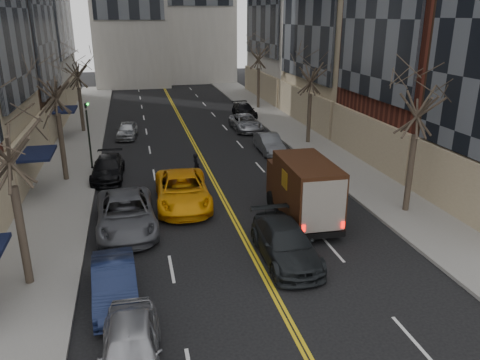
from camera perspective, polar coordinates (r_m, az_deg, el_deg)
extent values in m
cube|color=slate|center=(37.24, -19.52, 3.48)|extent=(4.00, 66.00, 0.15)
cube|color=slate|center=(39.38, 7.49, 5.28)|extent=(4.00, 66.00, 0.15)
cube|color=black|center=(28.21, -23.77, 2.94)|extent=(2.00, 3.00, 0.15)
cube|color=black|center=(28.68, -25.25, 0.78)|extent=(0.20, 3.00, 2.50)
cube|color=black|center=(40.73, -20.77, 8.01)|extent=(2.00, 3.00, 0.15)
cube|color=black|center=(41.06, -21.84, 6.46)|extent=(0.20, 3.00, 2.50)
cylinder|color=#382D23|center=(18.84, -25.02, -6.19)|extent=(0.30, 0.30, 3.83)
cylinder|color=#382D23|center=(29.97, -20.84, 3.78)|extent=(0.30, 0.30, 4.05)
cylinder|color=#382D23|center=(42.62, -18.78, 8.15)|extent=(0.30, 0.30, 3.69)
cylinder|color=#382D23|center=(24.97, 20.01, 0.78)|extent=(0.30, 0.30, 3.96)
cylinder|color=#382D23|center=(37.05, 8.41, 7.46)|extent=(0.30, 0.30, 3.78)
cylinder|color=#382D23|center=(51.05, 2.26, 11.14)|extent=(0.30, 0.30, 4.14)
cylinder|color=black|center=(31.76, -17.90, 4.73)|extent=(0.12, 0.12, 3.80)
imported|color=black|center=(31.29, -18.35, 8.89)|extent=(0.15, 0.18, 0.90)
sphere|color=#0CE526|center=(31.18, -18.07, 8.79)|extent=(0.14, 0.14, 0.14)
cube|color=black|center=(23.39, 7.57, -3.69)|extent=(2.14, 5.86, 0.27)
cube|color=black|center=(24.94, 6.08, 0.11)|extent=(2.17, 1.60, 1.91)
cube|color=black|center=(22.46, 8.13, -1.09)|extent=(2.29, 4.50, 2.73)
cube|color=black|center=(21.01, 10.05, -6.62)|extent=(2.09, 0.21, 0.27)
cube|color=red|center=(20.52, 7.76, -5.88)|extent=(0.16, 0.06, 0.32)
cube|color=red|center=(21.16, 12.43, -5.37)|extent=(0.16, 0.06, 0.32)
cube|color=gold|center=(21.98, 5.44, 0.07)|extent=(0.06, 0.82, 0.82)
cube|color=gold|center=(22.71, 10.79, 0.44)|extent=(0.06, 0.82, 0.82)
cylinder|color=black|center=(24.79, 3.80, -2.34)|extent=(0.28, 0.88, 0.87)
cylinder|color=black|center=(25.41, 8.47, -1.96)|extent=(0.28, 0.88, 0.87)
cylinder|color=black|center=(21.76, 6.20, -5.65)|extent=(0.28, 0.88, 0.87)
cylinder|color=black|center=(22.47, 11.44, -5.10)|extent=(0.28, 0.88, 0.87)
imported|color=black|center=(19.57, 5.55, -7.65)|extent=(2.12, 5.13, 1.48)
cube|color=black|center=(19.94, 4.94, -5.17)|extent=(0.13, 0.04, 0.09)
cube|color=blue|center=(19.92, 4.96, -5.20)|extent=(0.10, 0.01, 0.06)
imported|color=orange|center=(25.04, -7.03, -1.26)|extent=(2.98, 6.07, 1.66)
imported|color=black|center=(28.96, -5.36, 1.69)|extent=(0.56, 0.69, 1.65)
imported|color=#9EA0A6|center=(14.37, -13.15, -19.43)|extent=(1.81, 4.33, 1.47)
imported|color=#111936|center=(17.44, -15.03, -12.07)|extent=(1.73, 4.37, 1.41)
imported|color=#4F5157|center=(22.69, -13.72, -4.00)|extent=(2.91, 5.93, 1.62)
imported|color=black|center=(30.10, -15.81, 1.40)|extent=(2.12, 4.70, 1.34)
imported|color=#9FA2A6|center=(39.94, -13.61, 5.95)|extent=(1.99, 3.98, 1.30)
imported|color=#4F5257|center=(34.61, 3.58, 4.47)|extent=(1.52, 4.19, 1.37)
imported|color=#A6A7AD|center=(41.43, 0.70, 7.02)|extent=(2.30, 4.93, 1.37)
imported|color=black|center=(46.95, 0.53, 8.47)|extent=(1.86, 4.53, 1.31)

